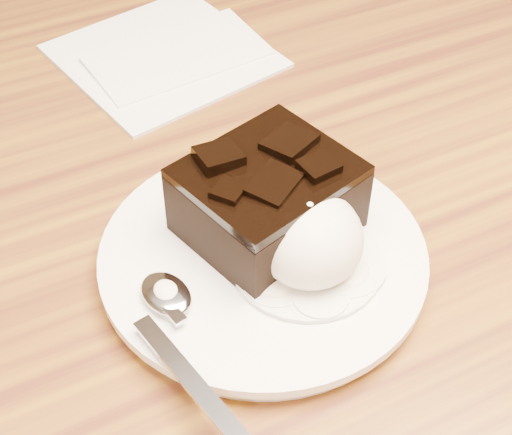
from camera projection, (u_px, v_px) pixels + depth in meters
name	position (u px, v px, depth m)	size (l,w,h in m)	color
plate	(263.00, 261.00, 0.53)	(0.21, 0.21, 0.02)	white
brownie	(268.00, 202.00, 0.52)	(0.10, 0.09, 0.05)	black
ice_cream_scoop	(308.00, 237.00, 0.50)	(0.07, 0.07, 0.06)	beige
melt_puddle	(306.00, 262.00, 0.51)	(0.10, 0.10, 0.00)	white
spoon	(166.00, 295.00, 0.49)	(0.03, 0.16, 0.01)	silver
napkin	(164.00, 54.00, 0.71)	(0.16, 0.16, 0.01)	white
crumb_a	(284.00, 230.00, 0.53)	(0.01, 0.01, 0.00)	black
crumb_b	(357.00, 287.00, 0.50)	(0.01, 0.01, 0.00)	black
crumb_c	(303.00, 309.00, 0.48)	(0.01, 0.00, 0.00)	black
crumb_d	(250.00, 274.00, 0.50)	(0.01, 0.01, 0.00)	black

